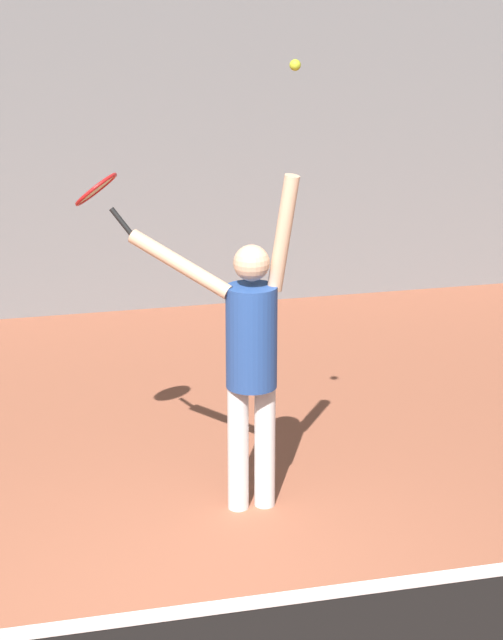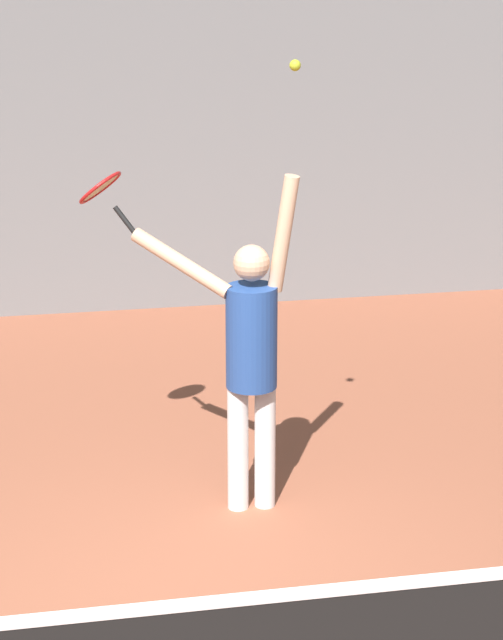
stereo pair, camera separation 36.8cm
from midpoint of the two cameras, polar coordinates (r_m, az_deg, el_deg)
back_wall at (r=10.87m, az=-6.39°, el=13.23°), size 18.00×0.10×5.00m
tennis_player at (r=6.97m, az=1.41°, el=-1.47°), size 0.97×0.61×2.11m
tennis_racket at (r=7.10m, az=-5.88°, el=6.36°), size 0.40×0.40×0.39m
tennis_ball at (r=6.60m, az=3.80°, el=12.40°), size 0.06×0.06×0.06m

